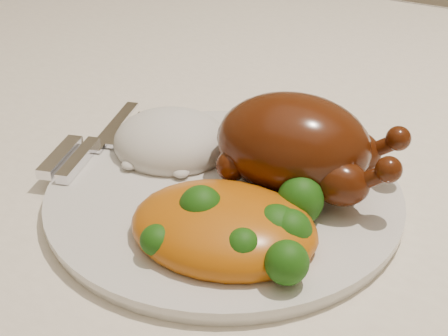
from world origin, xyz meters
The scene contains 7 objects.
dining_table centered at (0.00, 0.00, 0.67)m, with size 1.60×0.90×0.76m.
tablecloth centered at (0.00, 0.00, 0.74)m, with size 1.73×1.03×0.18m.
dinner_plate centered at (-0.14, -0.15, 0.77)m, with size 0.29×0.29×0.01m, color silver.
roast_chicken centered at (-0.09, -0.12, 0.82)m, with size 0.16×0.12×0.08m.
rice_mound centered at (-0.21, -0.13, 0.79)m, with size 0.13×0.12×0.06m.
mac_and_cheese centered at (-0.09, -0.21, 0.79)m, with size 0.16×0.14×0.06m.
cutlery centered at (-0.28, -0.17, 0.79)m, with size 0.06×0.16×0.01m.
Camera 1 is at (0.09, -0.53, 1.06)m, focal length 50.00 mm.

